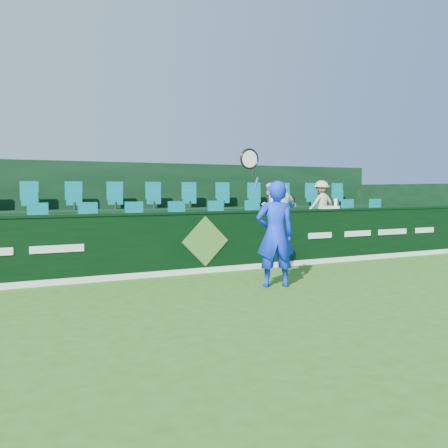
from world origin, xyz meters
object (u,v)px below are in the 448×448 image
spectator_left (270,206)px  spectator_middle (285,206)px  towel (329,207)px  drinks_bottle (336,204)px  spectator_right (321,204)px  tennis_player (275,233)px

spectator_left → spectator_middle: spectator_left is taller
towel → drinks_bottle: size_ratio=1.75×
spectator_middle → towel: 1.26m
spectator_left → spectator_right: 1.68m
tennis_player → spectator_left: tennis_player is taller
spectator_left → tennis_player: bearing=38.9°
spectator_middle → spectator_right: size_ratio=0.91×
towel → spectator_left: bearing=133.1°
drinks_bottle → spectator_right: bearing=69.7°
spectator_left → towel: size_ratio=2.74×
towel → drinks_bottle: 0.23m
drinks_bottle → spectator_left: bearing=138.4°
spectator_middle → drinks_bottle: spectator_middle is taller
towel → spectator_middle: bearing=117.3°
tennis_player → towel: bearing=35.7°
tennis_player → spectator_right: 4.79m
tennis_player → drinks_bottle: size_ratio=10.39×
spectator_left → towel: spectator_left is taller
spectator_left → spectator_middle: 0.47m
tennis_player → drinks_bottle: tennis_player is taller
spectator_left → drinks_bottle: 1.69m
towel → drinks_bottle: drinks_bottle is taller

